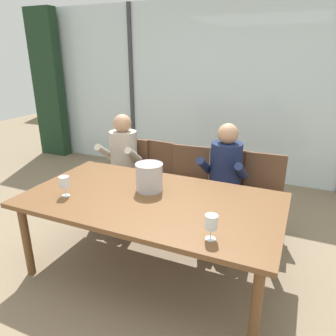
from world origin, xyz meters
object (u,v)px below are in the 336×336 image
object	(u,v)px
person_navy_polo	(223,174)
tasting_bowl	(146,173)
chair_right_of_center	(226,185)
chair_near_curtain	(129,170)
person_beige_jumper	(121,159)
chair_center	(188,180)
wine_glass_near_bucket	(211,223)
ice_bucket_primary	(149,177)
wine_glass_by_left_taster	(64,183)
dining_table	(151,205)
chair_left_of_center	(156,174)
chair_near_window_right	(262,190)

from	to	relation	value
person_navy_polo	tasting_bowl	size ratio (longest dim) A/B	8.20
chair_right_of_center	chair_near_curtain	bearing A→B (deg)	175.43
person_beige_jumper	chair_near_curtain	bearing A→B (deg)	74.76
chair_near_curtain	tasting_bowl	distance (m)	0.78
chair_center	wine_glass_near_bucket	bearing A→B (deg)	-68.73
chair_right_of_center	person_navy_polo	size ratio (longest dim) A/B	0.74
chair_right_of_center	person_navy_polo	bearing A→B (deg)	-97.20
ice_bucket_primary	wine_glass_by_left_taster	distance (m)	0.71
dining_table	person_navy_polo	distance (m)	0.94
dining_table	ice_bucket_primary	bearing A→B (deg)	121.39
tasting_bowl	wine_glass_by_left_taster	bearing A→B (deg)	-120.29
tasting_bowl	wine_glass_near_bucket	size ratio (longest dim) A/B	0.85
chair_near_curtain	chair_left_of_center	distance (m)	0.36
dining_table	wine_glass_by_left_taster	distance (m)	0.75
ice_bucket_primary	tasting_bowl	xyz separation A→B (m)	(-0.19, 0.30, -0.10)
person_beige_jumper	person_navy_polo	size ratio (longest dim) A/B	1.00
chair_near_window_right	person_beige_jumper	xyz separation A→B (m)	(-1.60, -0.16, 0.17)
chair_right_of_center	person_beige_jumper	distance (m)	1.25
chair_right_of_center	chair_near_window_right	distance (m)	0.38
chair_near_window_right	chair_left_of_center	bearing A→B (deg)	178.13
chair_left_of_center	chair_right_of_center	size ratio (longest dim) A/B	1.00
chair_near_window_right	person_beige_jumper	distance (m)	1.62
wine_glass_near_bucket	chair_near_window_right	bearing A→B (deg)	84.05
chair_left_of_center	chair_right_of_center	world-z (taller)	same
chair_near_window_right	dining_table	bearing A→B (deg)	-129.86
tasting_bowl	person_navy_polo	bearing A→B (deg)	31.40
person_beige_jumper	wine_glass_by_left_taster	bearing A→B (deg)	-86.17
wine_glass_near_bucket	person_beige_jumper	bearing A→B (deg)	139.38
chair_near_curtain	chair_center	bearing A→B (deg)	0.22
chair_center	person_navy_polo	size ratio (longest dim) A/B	0.74
chair_center	wine_glass_by_left_taster	world-z (taller)	wine_glass_by_left_taster
person_navy_polo	dining_table	bearing A→B (deg)	-112.44
chair_near_window_right	chair_right_of_center	bearing A→B (deg)	178.29
chair_center	tasting_bowl	bearing A→B (deg)	-119.62
wine_glass_by_left_taster	ice_bucket_primary	bearing A→B (deg)	33.45
wine_glass_by_left_taster	chair_right_of_center	bearing A→B (deg)	49.33
dining_table	chair_near_window_right	size ratio (longest dim) A/B	2.41
chair_right_of_center	wine_glass_near_bucket	distance (m)	1.46
chair_center	ice_bucket_primary	size ratio (longest dim) A/B	3.59
tasting_bowl	chair_near_window_right	bearing A→B (deg)	28.45
dining_table	wine_glass_near_bucket	distance (m)	0.77
chair_near_window_right	wine_glass_near_bucket	size ratio (longest dim) A/B	5.10
chair_left_of_center	chair_near_window_right	xyz separation A→B (m)	(1.22, 0.01, 0.00)
dining_table	tasting_bowl	size ratio (longest dim) A/B	14.55
chair_center	person_navy_polo	xyz separation A→B (m)	(0.43, -0.12, 0.17)
chair_near_window_right	tasting_bowl	size ratio (longest dim) A/B	6.03
chair_left_of_center	chair_near_window_right	distance (m)	1.22
chair_right_of_center	dining_table	bearing A→B (deg)	-117.51
chair_near_curtain	chair_near_window_right	size ratio (longest dim) A/B	1.00
chair_left_of_center	wine_glass_near_bucket	world-z (taller)	wine_glass_near_bucket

